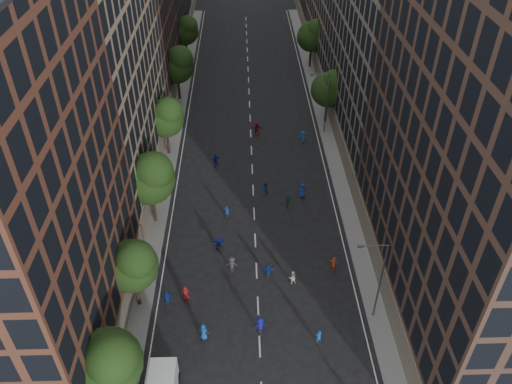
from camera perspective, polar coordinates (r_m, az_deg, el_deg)
ground at (r=68.29m, az=-0.51°, el=4.56°), size 240.00×240.00×0.00m
sidewalk_left at (r=75.43m, az=-9.88°, el=7.50°), size 4.00×105.00×0.15m
sidewalk_right at (r=75.78m, az=8.55°, el=7.80°), size 4.00×105.00×0.15m
bldg_left_b at (r=58.79m, az=-20.06°, el=15.27°), size 14.00×26.00×34.00m
bldg_left_c at (r=80.73m, az=-15.36°, el=19.65°), size 14.00×20.00×28.00m
bldg_right_a at (r=42.59m, az=26.88°, el=6.42°), size 14.00×30.00×36.00m
bldg_right_b at (r=67.69m, az=16.51°, el=18.32°), size 14.00×28.00×33.00m
tree_left_0 at (r=39.02m, az=-16.49°, el=-18.12°), size 5.20×5.20×8.83m
tree_left_1 at (r=45.50m, az=-13.92°, el=-8.01°), size 4.80×4.80×8.21m
tree_left_2 at (r=53.91m, az=-11.97°, el=1.71°), size 5.60×5.60×9.45m
tree_left_3 at (r=65.91m, az=-10.27°, el=8.50°), size 5.00×5.00×8.58m
tree_left_4 at (r=80.04m, az=-8.96°, el=14.27°), size 5.40×5.40×9.08m
tree_left_5 at (r=95.02m, az=-8.00°, el=17.88°), size 4.80×4.80×8.33m
tree_right_a at (r=73.42m, az=8.42°, el=11.70°), size 5.00×5.00×8.39m
tree_right_b at (r=91.49m, az=6.54°, el=17.40°), size 5.20×5.20×8.83m
streetlamp_near at (r=44.90m, az=13.84°, el=-9.47°), size 2.64×0.22×9.06m
streetlamp_far at (r=70.94m, az=7.91°, el=10.36°), size 2.64×0.22×9.06m
skater_0 at (r=45.60m, az=-6.00°, el=-15.64°), size 0.97×0.75×1.76m
skater_1 at (r=45.48m, az=7.17°, el=-16.13°), size 0.68×0.54×1.62m
skater_3 at (r=45.72m, az=0.48°, el=-15.05°), size 1.32×0.97×1.84m
skater_4 at (r=48.43m, az=-10.11°, el=-11.89°), size 1.08×0.54×1.77m
skater_5 at (r=50.26m, az=1.40°, el=-9.00°), size 1.40×0.47×1.50m
skater_6 at (r=48.63m, az=-8.06°, el=-11.41°), size 0.90×0.67×1.69m
skater_7 at (r=51.23m, az=8.82°, el=-8.15°), size 0.76×0.58×1.86m
skater_8 at (r=49.68m, az=4.18°, el=-9.78°), size 0.85×0.71×1.56m
skater_9 at (r=50.69m, az=-2.77°, el=-8.28°), size 1.22×0.77×1.80m
skater_10 at (r=58.50m, az=3.68°, el=-0.94°), size 1.10×0.79×1.73m
skater_11 at (r=53.14m, az=-4.28°, el=-5.89°), size 1.49×0.94×1.54m
skater_12 at (r=59.94m, az=5.31°, el=0.13°), size 1.05×0.86×1.87m
skater_13 at (r=57.02m, az=-3.36°, el=-2.27°), size 0.62×0.48×1.50m
skater_14 at (r=60.34m, az=1.07°, el=0.41°), size 0.94×0.85×1.56m
skater_15 at (r=70.25m, az=5.35°, el=6.26°), size 1.31×1.04×1.77m
skater_16 at (r=65.18m, az=-4.62°, el=3.62°), size 1.19×0.83×1.87m
skater_17 at (r=71.82m, az=0.10°, el=7.24°), size 1.82×0.93×1.87m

